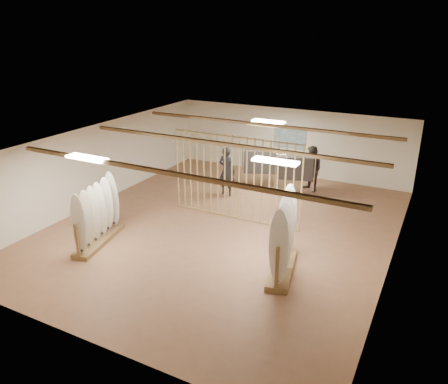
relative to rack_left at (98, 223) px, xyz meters
The scene contains 16 objects.
floor 3.86m from the rack_left, 42.81° to the left, with size 12.00×12.00×0.00m, color #956648.
ceiling 4.39m from the rack_left, 42.81° to the left, with size 12.00×12.00×0.00m, color #9C9A94.
wall_back 9.06m from the rack_left, 71.98° to the left, with size 12.00×12.00×0.00m, color white.
wall_front 4.48m from the rack_left, 50.69° to the right, with size 12.00×12.00×0.00m, color white.
wall_left 3.49m from the rack_left, 130.45° to the left, with size 12.00×12.00×0.00m, color white.
wall_right 8.25m from the rack_left, 18.37° to the left, with size 12.00×12.00×0.00m, color white.
ceiling_slats 4.35m from the rack_left, 42.81° to the left, with size 9.50×6.12×0.10m, color olive.
light_panels 4.36m from the rack_left, 42.81° to the left, with size 1.20×0.35×0.06m, color white.
bamboo_partition 4.46m from the rack_left, 50.50° to the left, with size 4.45×0.05×2.78m.
poster 9.06m from the rack_left, 71.94° to the left, with size 1.40×0.03×0.90m, color teal.
rack_left is the anchor object (origin of this frame).
rack_right 5.42m from the rack_left, 10.03° to the left, with size 1.01×2.21×2.04m.
clothing_rack_a 7.01m from the rack_left, 70.09° to the left, with size 1.42×0.88×1.60m.
clothing_rack_b 7.52m from the rack_left, 59.91° to the left, with size 1.39×0.73×1.55m.
shopper_a 5.43m from the rack_left, 73.09° to the left, with size 0.78×0.53×2.13m, color #212228.
shopper_b 8.20m from the rack_left, 58.73° to the left, with size 0.96×0.75×2.00m, color #332C27.
Camera 1 is at (5.75, -11.11, 6.01)m, focal length 35.00 mm.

